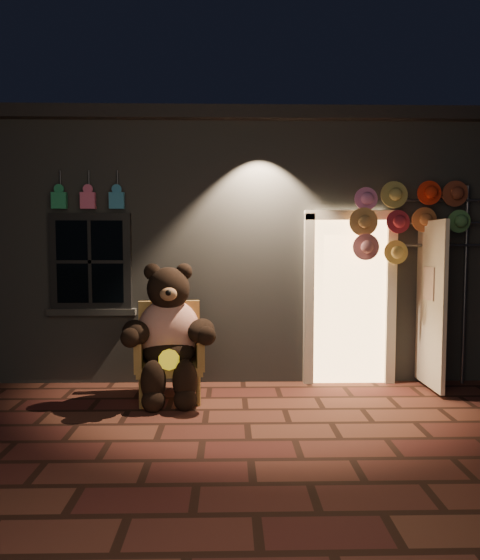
{
  "coord_description": "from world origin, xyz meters",
  "views": [
    {
      "loc": [
        -0.17,
        -4.8,
        1.76
      ],
      "look_at": [
        -0.05,
        1.0,
        1.35
      ],
      "focal_mm": 32.0,
      "sensor_mm": 36.0,
      "label": 1
    }
  ],
  "objects": [
    {
      "name": "teddy_bear",
      "position": [
        -0.85,
        0.75,
        0.76
      ],
      "size": [
        1.13,
        0.93,
        1.56
      ],
      "rotation": [
        0.0,
        0.0,
        0.12
      ],
      "color": "red",
      "rests_on": "ground"
    },
    {
      "name": "wicker_armchair",
      "position": [
        -0.86,
        0.89,
        0.55
      ],
      "size": [
        0.83,
        0.76,
        1.09
      ],
      "rotation": [
        0.0,
        0.0,
        0.12
      ],
      "color": "#AA7C42",
      "rests_on": "ground"
    },
    {
      "name": "hat_rack",
      "position": [
        2.03,
        1.28,
        2.06
      ],
      "size": [
        1.73,
        0.22,
        2.51
      ],
      "color": "#59595E",
      "rests_on": "ground"
    },
    {
      "name": "ground",
      "position": [
        0.0,
        0.0,
        0.0
      ],
      "size": [
        60.0,
        60.0,
        0.0
      ],
      "primitive_type": "plane",
      "color": "brown",
      "rests_on": "ground"
    },
    {
      "name": "shop_building",
      "position": [
        0.0,
        3.99,
        1.74
      ],
      "size": [
        7.3,
        5.95,
        3.51
      ],
      "color": "slate",
      "rests_on": "ground"
    }
  ]
}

